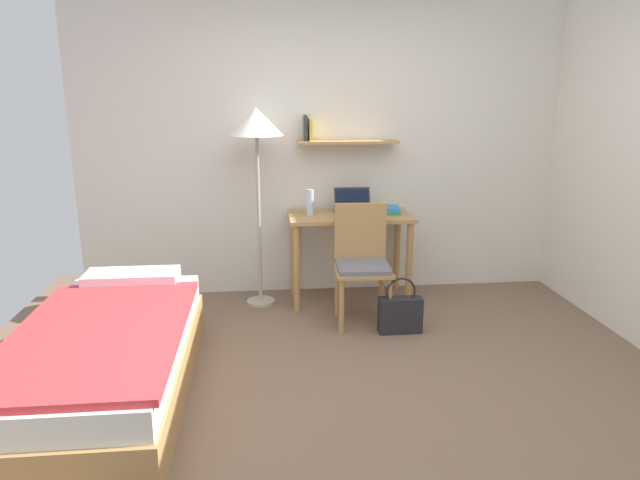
# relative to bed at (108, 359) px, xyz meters

# --- Properties ---
(ground_plane) EXTENTS (5.28, 5.28, 0.00)m
(ground_plane) POSITION_rel_bed_xyz_m (1.55, -0.21, -0.24)
(ground_plane) COLOR brown
(wall_back) EXTENTS (4.40, 0.27, 2.60)m
(wall_back) POSITION_rel_bed_xyz_m (1.55, 1.82, 1.06)
(wall_back) COLOR silver
(wall_back) RESTS_ON ground_plane
(bed) EXTENTS (0.92, 1.94, 0.54)m
(bed) POSITION_rel_bed_xyz_m (0.00, 0.00, 0.00)
(bed) COLOR #B2844C
(bed) RESTS_ON ground_plane
(desk) EXTENTS (1.03, 0.54, 0.76)m
(desk) POSITION_rel_bed_xyz_m (1.66, 1.49, 0.37)
(desk) COLOR #B2844C
(desk) RESTS_ON ground_plane
(desk_chair) EXTENTS (0.44, 0.43, 0.92)m
(desk_chair) POSITION_rel_bed_xyz_m (1.68, 1.01, 0.26)
(desk_chair) COLOR #B2844C
(desk_chair) RESTS_ON ground_plane
(standing_lamp) EXTENTS (0.43, 0.43, 1.64)m
(standing_lamp) POSITION_rel_bed_xyz_m (0.89, 1.48, 1.22)
(standing_lamp) COLOR #B2A893
(standing_lamp) RESTS_ON ground_plane
(laptop) EXTENTS (0.31, 0.22, 0.21)m
(laptop) POSITION_rel_bed_xyz_m (1.69, 1.57, 0.57)
(laptop) COLOR black
(laptop) RESTS_ON desk
(water_bottle) EXTENTS (0.06, 0.06, 0.22)m
(water_bottle) POSITION_rel_bed_xyz_m (1.32, 1.49, 0.63)
(water_bottle) COLOR silver
(water_bottle) RESTS_ON desk
(book_stack) EXTENTS (0.18, 0.22, 0.06)m
(book_stack) POSITION_rel_bed_xyz_m (2.00, 1.49, 0.55)
(book_stack) COLOR #4CA856
(book_stack) RESTS_ON desk
(handbag) EXTENTS (0.33, 0.11, 0.43)m
(handbag) POSITION_rel_bed_xyz_m (1.93, 0.75, -0.09)
(handbag) COLOR #232328
(handbag) RESTS_ON ground_plane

